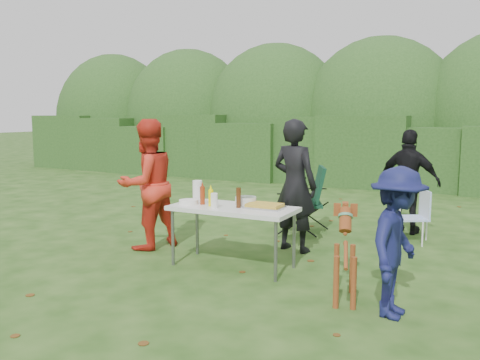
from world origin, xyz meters
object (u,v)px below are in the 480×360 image
at_px(person_cook, 295,186).
at_px(paper_towel_roll, 197,191).
at_px(lawn_chair, 411,216).
at_px(camping_chair, 302,200).
at_px(mustard_bottle, 211,198).
at_px(person_black_puffy, 409,182).
at_px(ketchup_bottle, 202,195).
at_px(beer_bottle, 239,198).
at_px(child, 397,243).
at_px(person_red_jacket, 147,184).
at_px(dog, 345,257).
at_px(folding_table, 233,211).

height_order(person_cook, paper_towel_roll, person_cook).
xyz_separation_m(person_cook, lawn_chair, (1.34, 1.19, -0.51)).
relative_size(camping_chair, paper_towel_roll, 4.07).
distance_m(lawn_chair, mustard_bottle, 3.08).
distance_m(person_cook, mustard_bottle, 1.29).
bearing_deg(mustard_bottle, camping_chair, 79.09).
xyz_separation_m(person_black_puffy, lawn_chair, (0.13, -0.54, -0.42)).
distance_m(ketchup_bottle, beer_bottle, 0.50).
height_order(person_cook, mustard_bottle, person_cook).
xyz_separation_m(person_black_puffy, ketchup_bottle, (-2.00, -2.79, 0.05)).
distance_m(beer_bottle, paper_towel_roll, 0.71).
bearing_deg(paper_towel_roll, person_cook, 41.24).
bearing_deg(ketchup_bottle, person_cook, 53.08).
bearing_deg(child, paper_towel_roll, 77.28).
relative_size(person_red_jacket, camping_chair, 1.68).
relative_size(person_black_puffy, dog, 1.74).
xyz_separation_m(dog, lawn_chair, (0.22, 2.70, -0.06)).
distance_m(person_cook, beer_bottle, 1.10).
bearing_deg(beer_bottle, folding_table, 163.38).
bearing_deg(lawn_chair, camping_chair, -19.75).
bearing_deg(dog, lawn_chair, -20.88).
distance_m(person_red_jacket, paper_towel_roll, 0.86).
bearing_deg(child, person_cook, 48.73).
bearing_deg(folding_table, dog, -17.64).
bearing_deg(beer_bottle, camping_chair, 88.28).
bearing_deg(mustard_bottle, ketchup_bottle, 159.25).
relative_size(person_cook, child, 1.29).
height_order(person_red_jacket, dog, person_red_jacket).
height_order(folding_table, person_cook, person_cook).
xyz_separation_m(mustard_bottle, paper_towel_roll, (-0.35, 0.25, 0.03)).
relative_size(person_red_jacket, lawn_chair, 2.31).
relative_size(lawn_chair, beer_bottle, 3.20).
bearing_deg(camping_chair, child, 100.47).
height_order(person_black_puffy, beer_bottle, person_black_puffy).
bearing_deg(ketchup_bottle, camping_chair, 74.70).
xyz_separation_m(folding_table, beer_bottle, (0.09, -0.03, 0.17)).
bearing_deg(camping_chair, person_black_puffy, -177.15).
bearing_deg(camping_chair, paper_towel_roll, 43.24).
height_order(dog, lawn_chair, dog).
bearing_deg(beer_bottle, paper_towel_roll, 164.47).
relative_size(folding_table, ketchup_bottle, 6.82).
distance_m(person_cook, ketchup_bottle, 1.33).
height_order(lawn_chair, mustard_bottle, mustard_bottle).
bearing_deg(mustard_bottle, paper_towel_roll, 143.87).
height_order(dog, camping_chair, camping_chair).
height_order(ketchup_bottle, beer_bottle, beer_bottle).
distance_m(child, lawn_chair, 2.92).
bearing_deg(paper_towel_roll, mustard_bottle, -36.13).
bearing_deg(beer_bottle, mustard_bottle, -169.89).
height_order(person_red_jacket, camping_chair, person_red_jacket).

